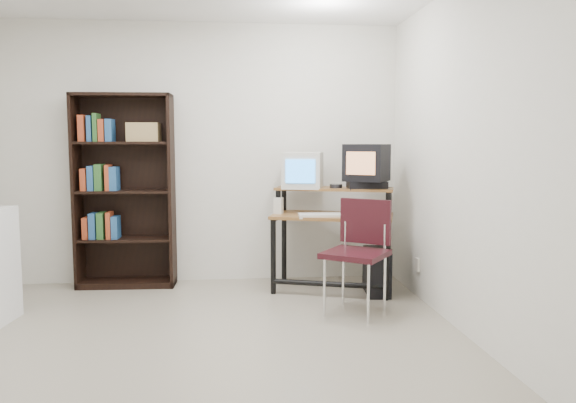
{
  "coord_description": "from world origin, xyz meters",
  "views": [
    {
      "loc": [
        0.29,
        -3.75,
        1.41
      ],
      "look_at": [
        0.79,
        1.1,
        0.9
      ],
      "focal_mm": 35.0,
      "sensor_mm": 36.0,
      "label": 1
    }
  ],
  "objects": [
    {
      "name": "wall_outlet",
      "position": [
        1.99,
        1.15,
        0.3
      ],
      "size": [
        0.02,
        0.08,
        0.12
      ],
      "primitive_type": "cube",
      "color": "beige",
      "rests_on": "right_wall"
    },
    {
      "name": "desk_speaker",
      "position": [
        0.74,
        1.57,
        0.8
      ],
      "size": [
        0.1,
        0.1,
        0.17
      ],
      "primitive_type": "cube",
      "rotation": [
        0.0,
        0.0,
        -0.39
      ],
      "color": "beige",
      "rests_on": "computer_desk"
    },
    {
      "name": "cd_spindle",
      "position": [
        1.29,
        1.51,
        0.99
      ],
      "size": [
        0.15,
        0.15,
        0.05
      ],
      "primitive_type": "cylinder",
      "rotation": [
        0.0,
        0.0,
        -0.29
      ],
      "color": "#26262B",
      "rests_on": "computer_desk"
    },
    {
      "name": "front_wall",
      "position": [
        0.0,
        -2.0,
        1.3
      ],
      "size": [
        4.0,
        0.01,
        2.6
      ],
      "primitive_type": "cube",
      "color": "silver",
      "rests_on": "floor"
    },
    {
      "name": "mousepad",
      "position": [
        1.53,
        1.28,
        0.72
      ],
      "size": [
        0.28,
        0.26,
        0.01
      ],
      "primitive_type": "cube",
      "rotation": [
        0.0,
        0.0,
        -0.49
      ],
      "color": "black",
      "rests_on": "computer_desk"
    },
    {
      "name": "bookshelf",
      "position": [
        -0.74,
        1.86,
        0.96
      ],
      "size": [
        0.95,
        0.35,
        1.88
      ],
      "rotation": [
        0.0,
        0.0,
        -0.04
      ],
      "color": "black",
      "rests_on": "floor"
    },
    {
      "name": "vcr",
      "position": [
        1.58,
        1.47,
        1.01
      ],
      "size": [
        0.37,
        0.28,
        0.08
      ],
      "primitive_type": "cube",
      "rotation": [
        0.0,
        0.0,
        -0.05
      ],
      "color": "black",
      "rests_on": "computer_desk"
    },
    {
      "name": "pc_tower",
      "position": [
        1.65,
        1.31,
        0.21
      ],
      "size": [
        0.24,
        0.47,
        0.42
      ],
      "primitive_type": "cube",
      "rotation": [
        0.0,
        0.0,
        -0.08
      ],
      "color": "black",
      "rests_on": "floor"
    },
    {
      "name": "computer_desk",
      "position": [
        1.26,
        1.48,
        0.68
      ],
      "size": [
        1.24,
        0.88,
        0.98
      ],
      "rotation": [
        0.0,
        0.0,
        -0.31
      ],
      "color": "brown",
      "rests_on": "floor"
    },
    {
      "name": "school_chair",
      "position": [
        1.35,
        0.77,
        0.58
      ],
      "size": [
        0.65,
        0.65,
        0.94
      ],
      "rotation": [
        0.0,
        0.0,
        -0.61
      ],
      "color": "black",
      "rests_on": "floor"
    },
    {
      "name": "crt_tv",
      "position": [
        1.58,
        1.47,
        1.22
      ],
      "size": [
        0.5,
        0.5,
        0.35
      ],
      "rotation": [
        0.0,
        0.0,
        -0.54
      ],
      "color": "black",
      "rests_on": "vcr"
    },
    {
      "name": "keyboard",
      "position": [
        1.15,
        1.36,
        0.74
      ],
      "size": [
        0.48,
        0.23,
        0.03
      ],
      "primitive_type": "cube",
      "rotation": [
        0.0,
        0.0,
        -0.05
      ],
      "color": "beige",
      "rests_on": "computer_desk"
    },
    {
      "name": "right_wall",
      "position": [
        2.0,
        0.0,
        1.3
      ],
      "size": [
        0.01,
        4.0,
        2.6
      ],
      "primitive_type": "cube",
      "color": "silver",
      "rests_on": "floor"
    },
    {
      "name": "floor",
      "position": [
        0.0,
        0.0,
        -0.01
      ],
      "size": [
        4.0,
        4.0,
        0.01
      ],
      "primitive_type": "cube",
      "color": "#A29986",
      "rests_on": "ground"
    },
    {
      "name": "back_wall",
      "position": [
        0.0,
        2.0,
        1.3
      ],
      "size": [
        4.0,
        0.01,
        2.6
      ],
      "primitive_type": "cube",
      "color": "silver",
      "rests_on": "floor"
    },
    {
      "name": "mouse",
      "position": [
        1.54,
        1.28,
        0.74
      ],
      "size": [
        0.1,
        0.07,
        0.03
      ],
      "primitive_type": "cube",
      "rotation": [
        0.0,
        0.0,
        -0.05
      ],
      "color": "white",
      "rests_on": "mousepad"
    },
    {
      "name": "crt_monitor",
      "position": [
        0.99,
        1.66,
        1.15
      ],
      "size": [
        0.45,
        0.45,
        0.35
      ],
      "rotation": [
        0.0,
        0.0,
        -0.25
      ],
      "color": "beige",
      "rests_on": "computer_desk"
    }
  ]
}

